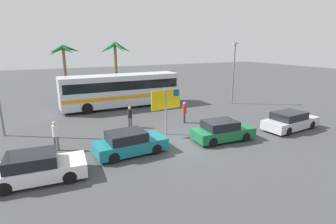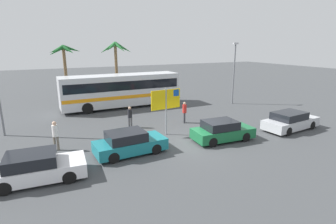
{
  "view_description": "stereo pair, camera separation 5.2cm",
  "coord_description": "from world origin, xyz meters",
  "px_view_note": "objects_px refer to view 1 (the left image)",
  "views": [
    {
      "loc": [
        -8.42,
        -13.07,
        5.98
      ],
      "look_at": [
        -0.26,
        3.15,
        1.3
      ],
      "focal_mm": 28.09,
      "sensor_mm": 36.0,
      "label": 1
    },
    {
      "loc": [
        -8.37,
        -13.09,
        5.98
      ],
      "look_at": [
        -0.26,
        3.15,
        1.3
      ],
      "focal_mm": 28.09,
      "sensor_mm": 36.0,
      "label": 2
    }
  ],
  "objects_px": {
    "car_white": "(37,168)",
    "pedestrian_by_bus": "(184,111)",
    "car_green": "(222,131)",
    "car_teal": "(129,143)",
    "pedestrian_near_sign": "(130,115)",
    "pedestrian_crossing_lot": "(55,133)",
    "ferry_sign": "(167,101)",
    "car_silver": "(290,121)",
    "bus_front_coach": "(121,89)"
  },
  "relations": [
    {
      "from": "car_white",
      "to": "pedestrian_near_sign",
      "type": "distance_m",
      "value": 8.42
    },
    {
      "from": "bus_front_coach",
      "to": "pedestrian_by_bus",
      "type": "relative_size",
      "value": 6.74
    },
    {
      "from": "ferry_sign",
      "to": "pedestrian_by_bus",
      "type": "bearing_deg",
      "value": 30.87
    },
    {
      "from": "car_teal",
      "to": "car_green",
      "type": "relative_size",
      "value": 1.0
    },
    {
      "from": "car_teal",
      "to": "ferry_sign",
      "type": "bearing_deg",
      "value": 28.9
    },
    {
      "from": "ferry_sign",
      "to": "pedestrian_crossing_lot",
      "type": "distance_m",
      "value": 7.08
    },
    {
      "from": "bus_front_coach",
      "to": "car_teal",
      "type": "distance_m",
      "value": 11.65
    },
    {
      "from": "bus_front_coach",
      "to": "car_teal",
      "type": "height_order",
      "value": "bus_front_coach"
    },
    {
      "from": "bus_front_coach",
      "to": "pedestrian_crossing_lot",
      "type": "distance_m",
      "value": 11.06
    },
    {
      "from": "bus_front_coach",
      "to": "ferry_sign",
      "type": "relative_size",
      "value": 3.53
    },
    {
      "from": "car_silver",
      "to": "car_white",
      "type": "distance_m",
      "value": 16.44
    },
    {
      "from": "ferry_sign",
      "to": "car_teal",
      "type": "relative_size",
      "value": 0.8
    },
    {
      "from": "car_green",
      "to": "pedestrian_crossing_lot",
      "type": "bearing_deg",
      "value": 167.03
    },
    {
      "from": "pedestrian_near_sign",
      "to": "car_silver",
      "type": "bearing_deg",
      "value": -84.83
    },
    {
      "from": "ferry_sign",
      "to": "car_green",
      "type": "distance_m",
      "value": 4.1
    },
    {
      "from": "car_teal",
      "to": "car_green",
      "type": "height_order",
      "value": "same"
    },
    {
      "from": "ferry_sign",
      "to": "pedestrian_by_bus",
      "type": "relative_size",
      "value": 1.91
    },
    {
      "from": "car_teal",
      "to": "pedestrian_crossing_lot",
      "type": "height_order",
      "value": "pedestrian_crossing_lot"
    },
    {
      "from": "car_teal",
      "to": "bus_front_coach",
      "type": "bearing_deg",
      "value": 72.93
    },
    {
      "from": "car_white",
      "to": "pedestrian_crossing_lot",
      "type": "relative_size",
      "value": 2.39
    },
    {
      "from": "car_silver",
      "to": "car_teal",
      "type": "xyz_separation_m",
      "value": [
        -11.76,
        1.03,
        -0.0
      ]
    },
    {
      "from": "car_silver",
      "to": "car_green",
      "type": "distance_m",
      "value": 5.79
    },
    {
      "from": "car_green",
      "to": "pedestrian_crossing_lot",
      "type": "xyz_separation_m",
      "value": [
        -9.62,
        2.98,
        0.4
      ]
    },
    {
      "from": "ferry_sign",
      "to": "car_silver",
      "type": "xyz_separation_m",
      "value": [
        8.44,
        -3.04,
        -1.69
      ]
    },
    {
      "from": "ferry_sign",
      "to": "car_green",
      "type": "relative_size",
      "value": 0.8
    },
    {
      "from": "ferry_sign",
      "to": "car_teal",
      "type": "distance_m",
      "value": 4.23
    },
    {
      "from": "pedestrian_by_bus",
      "to": "pedestrian_crossing_lot",
      "type": "bearing_deg",
      "value": 32.74
    },
    {
      "from": "car_white",
      "to": "car_teal",
      "type": "bearing_deg",
      "value": 17.01
    },
    {
      "from": "car_silver",
      "to": "car_white",
      "type": "bearing_deg",
      "value": 175.37
    },
    {
      "from": "pedestrian_by_bus",
      "to": "ferry_sign",
      "type": "bearing_deg",
      "value": 60.47
    },
    {
      "from": "car_silver",
      "to": "car_white",
      "type": "relative_size",
      "value": 1.09
    },
    {
      "from": "bus_front_coach",
      "to": "car_silver",
      "type": "height_order",
      "value": "bus_front_coach"
    },
    {
      "from": "ferry_sign",
      "to": "pedestrian_near_sign",
      "type": "relative_size",
      "value": 2.01
    },
    {
      "from": "car_teal",
      "to": "car_white",
      "type": "distance_m",
      "value": 4.8
    },
    {
      "from": "ferry_sign",
      "to": "pedestrian_near_sign",
      "type": "bearing_deg",
      "value": 118.57
    },
    {
      "from": "car_white",
      "to": "pedestrian_by_bus",
      "type": "height_order",
      "value": "pedestrian_by_bus"
    },
    {
      "from": "car_silver",
      "to": "car_green",
      "type": "xyz_separation_m",
      "value": [
        -5.78,
        0.42,
        -0.0
      ]
    },
    {
      "from": "ferry_sign",
      "to": "car_white",
      "type": "bearing_deg",
      "value": -164.77
    },
    {
      "from": "pedestrian_near_sign",
      "to": "pedestrian_crossing_lot",
      "type": "xyz_separation_m",
      "value": [
        -5.22,
        -2.19,
        0.1
      ]
    },
    {
      "from": "ferry_sign",
      "to": "pedestrian_by_bus",
      "type": "xyz_separation_m",
      "value": [
        2.46,
        1.82,
        -1.34
      ]
    },
    {
      "from": "car_teal",
      "to": "pedestrian_by_bus",
      "type": "bearing_deg",
      "value": 31.29
    },
    {
      "from": "car_green",
      "to": "pedestrian_near_sign",
      "type": "xyz_separation_m",
      "value": [
        -4.4,
        5.17,
        0.3
      ]
    },
    {
      "from": "ferry_sign",
      "to": "car_green",
      "type": "xyz_separation_m",
      "value": [
        2.66,
        -2.62,
        -1.69
      ]
    },
    {
      "from": "pedestrian_crossing_lot",
      "to": "car_silver",
      "type": "bearing_deg",
      "value": -86.36
    },
    {
      "from": "car_silver",
      "to": "pedestrian_crossing_lot",
      "type": "height_order",
      "value": "pedestrian_crossing_lot"
    },
    {
      "from": "car_teal",
      "to": "car_silver",
      "type": "bearing_deg",
      "value": -7.23
    },
    {
      "from": "car_green",
      "to": "car_white",
      "type": "relative_size",
      "value": 0.96
    },
    {
      "from": "car_green",
      "to": "pedestrian_crossing_lot",
      "type": "relative_size",
      "value": 2.3
    },
    {
      "from": "car_teal",
      "to": "pedestrian_near_sign",
      "type": "height_order",
      "value": "pedestrian_near_sign"
    },
    {
      "from": "pedestrian_near_sign",
      "to": "pedestrian_by_bus",
      "type": "xyz_separation_m",
      "value": [
        4.2,
        -0.73,
        0.05
      ]
    }
  ]
}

